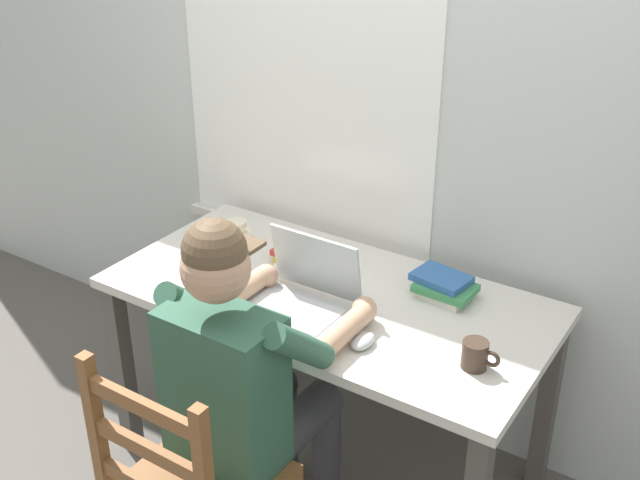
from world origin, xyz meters
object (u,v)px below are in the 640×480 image
Objects in this scene: laptop at (302,293)px; book_stack_main at (443,286)px; coffee_mug_white at (238,232)px; desk at (328,317)px; coffee_mug_dark at (476,355)px; book_stack_side at (302,256)px; computer_mouse at (363,341)px; seated_person at (248,377)px; landscape_photo_print at (223,285)px.

laptop reaches higher than book_stack_main.
coffee_mug_white is at bearing 152.06° from laptop.
desk is 0.51m from coffee_mug_white.
coffee_mug_dark is 0.52× the size of book_stack_main.
book_stack_side is at bearing 162.10° from coffee_mug_dark.
coffee_mug_white is (-0.48, 0.12, 0.14)m from desk.
book_stack_side is at bearing 143.35° from computer_mouse.
computer_mouse is at bearing 43.94° from seated_person.
seated_person is at bearing -136.06° from computer_mouse.
seated_person reaches higher than book_stack_side.
laptop reaches higher than landscape_photo_print.
desk is 0.40m from book_stack_main.
laptop is at bearing 27.14° from landscape_photo_print.
computer_mouse is 0.46× the size of book_stack_main.
coffee_mug_dark reaches higher than computer_mouse.
laptop is 0.31m from book_stack_side.
computer_mouse is (0.25, -0.20, 0.11)m from desk.
book_stack_main is at bearing 79.24° from computer_mouse.
computer_mouse is 0.50× the size of book_stack_side.
coffee_mug_dark is at bearing 0.20° from laptop.
landscape_photo_print is at bearing 138.26° from seated_person.
coffee_mug_white is at bearing 156.14° from computer_mouse.
book_stack_main is at bearing 62.89° from seated_person.
laptop is 2.91× the size of coffee_mug_white.
book_stack_side is (-0.45, 0.33, 0.01)m from computer_mouse.
desk is 6.84× the size of book_stack_main.
coffee_mug_white reaches higher than coffee_mug_dark.
desk is 0.45m from seated_person.
computer_mouse is at bearing -23.86° from coffee_mug_white.
laptop is at bearing 163.56° from computer_mouse.
desk is 11.47× the size of landscape_photo_print.
desk is 0.37m from landscape_photo_print.
laptop is at bearing -137.97° from book_stack_main.
book_stack_main is (0.81, 0.07, -0.01)m from coffee_mug_white.
coffee_mug_white is (-0.46, 0.24, -0.01)m from laptop.
book_stack_side is (-0.19, 0.13, 0.12)m from desk.
computer_mouse is at bearing -16.44° from laptop.
landscape_photo_print is (-0.33, -0.15, 0.10)m from desk.
coffee_mug_white is (-0.48, 0.57, 0.11)m from seated_person.
coffee_mug_dark is at bearing -51.41° from book_stack_main.
computer_mouse is at bearing -36.65° from book_stack_side.
coffee_mug_white is at bearing -174.93° from book_stack_main.
book_stack_main is 1.68× the size of landscape_photo_print.
seated_person is 0.67m from coffee_mug_dark.
book_stack_side is 0.31m from landscape_photo_print.
book_stack_side is at bearing 1.60° from coffee_mug_white.
book_stack_main is at bearing 30.20° from desk.
seated_person is at bearing -117.11° from book_stack_main.
book_stack_main is at bearing 42.03° from laptop.
desk is 13.13× the size of coffee_mug_white.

